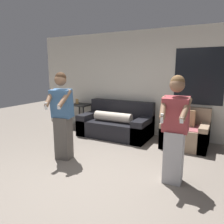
{
  "coord_description": "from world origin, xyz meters",
  "views": [
    {
      "loc": [
        1.89,
        -2.56,
        1.72
      ],
      "look_at": [
        0.21,
        0.61,
        1.01
      ],
      "focal_mm": 35.0,
      "sensor_mm": 36.0,
      "label": 1
    }
  ],
  "objects_px": {
    "side_table": "(81,108)",
    "person_right": "(175,130)",
    "person_left": "(62,116)",
    "armchair": "(186,133)",
    "couch": "(116,124)"
  },
  "relations": [
    {
      "from": "side_table",
      "to": "person_right",
      "type": "bearing_deg",
      "value": -32.48
    },
    {
      "from": "person_right",
      "to": "person_left",
      "type": "bearing_deg",
      "value": -178.36
    },
    {
      "from": "armchair",
      "to": "side_table",
      "type": "xyz_separation_m",
      "value": [
        -3.02,
        0.2,
        0.29
      ]
    },
    {
      "from": "couch",
      "to": "armchair",
      "type": "relative_size",
      "value": 1.87
    },
    {
      "from": "couch",
      "to": "person_right",
      "type": "bearing_deg",
      "value": -43.6
    },
    {
      "from": "couch",
      "to": "side_table",
      "type": "xyz_separation_m",
      "value": [
        -1.27,
        0.21,
        0.3
      ]
    },
    {
      "from": "person_left",
      "to": "side_table",
      "type": "bearing_deg",
      "value": 117.1
    },
    {
      "from": "side_table",
      "to": "person_left",
      "type": "bearing_deg",
      "value": -62.9
    },
    {
      "from": "couch",
      "to": "side_table",
      "type": "relative_size",
      "value": 2.11
    },
    {
      "from": "side_table",
      "to": "person_left",
      "type": "xyz_separation_m",
      "value": [
        1.05,
        -2.06,
        0.26
      ]
    },
    {
      "from": "armchair",
      "to": "person_left",
      "type": "distance_m",
      "value": 2.76
    },
    {
      "from": "armchair",
      "to": "person_right",
      "type": "bearing_deg",
      "value": -86.35
    },
    {
      "from": "side_table",
      "to": "armchair",
      "type": "bearing_deg",
      "value": -3.81
    },
    {
      "from": "person_left",
      "to": "couch",
      "type": "bearing_deg",
      "value": 83.4
    },
    {
      "from": "person_left",
      "to": "armchair",
      "type": "bearing_deg",
      "value": 43.27
    }
  ]
}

